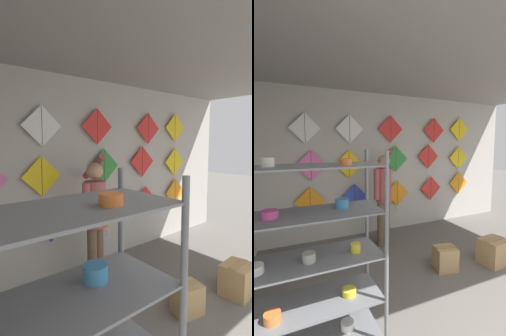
{
  "view_description": "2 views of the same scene",
  "coord_description": "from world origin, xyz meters",
  "views": [
    {
      "loc": [
        -2.31,
        0.07,
        1.88
      ],
      "look_at": [
        0.27,
        3.16,
        1.47
      ],
      "focal_mm": 28.0,
      "sensor_mm": 36.0,
      "label": 1
    },
    {
      "loc": [
        -2.18,
        -0.69,
        1.8
      ],
      "look_at": [
        -0.44,
        3.16,
        1.35
      ],
      "focal_mm": 24.0,
      "sensor_mm": 36.0,
      "label": 2
    }
  ],
  "objects": [
    {
      "name": "back_panel",
      "position": [
        0.0,
        3.49,
        1.4
      ],
      "size": [
        5.98,
        0.06,
        2.8
      ],
      "primitive_type": "cube",
      "color": "#BCB7AD",
      "rests_on": "ground"
    },
    {
      "name": "ceiling_slab",
      "position": [
        0.0,
        1.73,
        2.82
      ],
      "size": [
        5.98,
        4.26,
        0.04
      ],
      "primitive_type": "cube",
      "color": "gray"
    },
    {
      "name": "shelf_rack",
      "position": [
        -2.01,
        0.88,
        0.97
      ],
      "size": [
        1.04,
        0.43,
        1.75
      ],
      "color": "slate",
      "rests_on": "ground"
    },
    {
      "name": "shopkeeper",
      "position": [
        -0.51,
        2.86,
        0.97
      ],
      "size": [
        0.42,
        0.65,
        1.73
      ],
      "rotation": [
        0.0,
        0.0,
        0.33
      ],
      "color": "brown",
      "rests_on": "ground"
    },
    {
      "name": "cardboard_box",
      "position": [
        0.71,
        1.55,
        0.19
      ],
      "size": [
        0.41,
        0.35,
        0.39
      ],
      "rotation": [
        0.0,
        0.0,
        0.07
      ],
      "color": "tan",
      "rests_on": "ground"
    },
    {
      "name": "cardboard_box_spare",
      "position": [
        -0.06,
        1.72,
        0.17
      ],
      "size": [
        0.35,
        0.31,
        0.34
      ],
      "rotation": [
        0.0,
        0.0,
        -0.22
      ],
      "color": "tan",
      "rests_on": "ground"
    },
    {
      "name": "kite_0",
      "position": [
        -1.7,
        3.4,
        0.78
      ],
      "size": [
        0.54,
        0.01,
        0.54
      ],
      "color": "orange"
    },
    {
      "name": "kite_1",
      "position": [
        -0.87,
        3.4,
        0.77
      ],
      "size": [
        0.54,
        0.01,
        0.54
      ],
      "color": "blue"
    },
    {
      "name": "kite_2",
      "position": [
        0.07,
        3.4,
        0.75
      ],
      "size": [
        0.54,
        0.04,
        0.68
      ],
      "color": "orange"
    },
    {
      "name": "kite_3",
      "position": [
        0.93,
        3.4,
        0.81
      ],
      "size": [
        0.54,
        0.01,
        0.54
      ],
      "color": "red"
    },
    {
      "name": "kite_4",
      "position": [
        1.75,
        3.4,
        0.87
      ],
      "size": [
        0.54,
        0.01,
        0.54
      ],
      "color": "orange"
    },
    {
      "name": "kite_5",
      "position": [
        -1.67,
        3.4,
        1.43
      ],
      "size": [
        0.54,
        0.01,
        0.54
      ],
      "color": "pink"
    },
    {
      "name": "kite_6",
      "position": [
        -0.97,
        3.4,
        1.43
      ],
      "size": [
        0.54,
        0.01,
        0.54
      ],
      "color": "yellow"
    },
    {
      "name": "kite_7",
      "position": [
        0.03,
        3.4,
        1.5
      ],
      "size": [
        0.54,
        0.01,
        0.54
      ],
      "color": "#338C38"
    },
    {
      "name": "kite_8",
      "position": [
        0.84,
        3.4,
        1.53
      ],
      "size": [
        0.54,
        0.01,
        0.54
      ],
      "color": "red"
    },
    {
      "name": "kite_9",
      "position": [
        1.72,
        3.4,
        1.48
      ],
      "size": [
        0.54,
        0.01,
        0.54
      ],
      "color": "yellow"
    },
    {
      "name": "kite_10",
      "position": [
        -1.75,
        3.4,
        2.08
      ],
      "size": [
        0.54,
        0.01,
        0.54
      ],
      "color": "white"
    },
    {
      "name": "kite_11",
      "position": [
        -0.95,
        3.4,
        2.09
      ],
      "size": [
        0.54,
        0.01,
        0.54
      ],
      "color": "white"
    },
    {
      "name": "kite_12",
      "position": [
        -0.09,
        3.4,
        2.11
      ],
      "size": [
        0.54,
        0.01,
        0.54
      ],
      "color": "red"
    },
    {
      "name": "kite_13",
      "position": [
        0.98,
        3.4,
        2.11
      ],
      "size": [
        0.54,
        0.01,
        0.54
      ],
      "color": "red"
    },
    {
      "name": "kite_14",
      "position": [
        1.72,
        3.4,
        2.15
      ],
      "size": [
        0.54,
        0.01,
        0.54
      ],
      "color": "yellow"
    }
  ]
}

